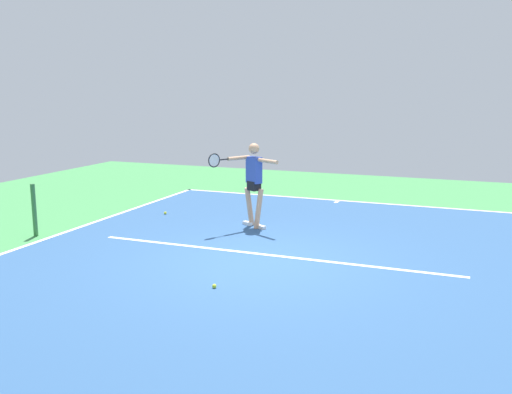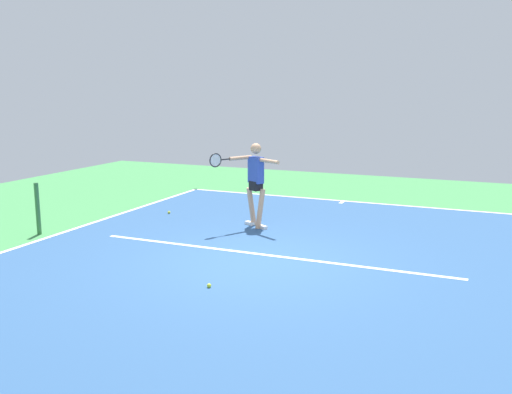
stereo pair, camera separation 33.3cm
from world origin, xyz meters
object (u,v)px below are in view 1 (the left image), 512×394
net_post (34,210)px  tennis_player (253,179)px  tennis_ball_near_player (214,286)px  tennis_ball_by_sideline (165,213)px

net_post → tennis_player: tennis_player is taller
net_post → tennis_ball_near_player: (-4.70, 1.45, -0.50)m
tennis_ball_near_player → tennis_player: bearing=-76.8°
net_post → tennis_ball_by_sideline: bearing=-117.3°
net_post → tennis_ball_near_player: net_post is taller
net_post → tennis_ball_by_sideline: (-1.41, -2.72, -0.50)m
tennis_player → tennis_ball_near_player: 4.00m
net_post → tennis_ball_near_player: 4.95m
tennis_player → tennis_ball_by_sideline: 2.65m
tennis_player → tennis_ball_near_player: (-0.88, 3.77, -1.02)m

